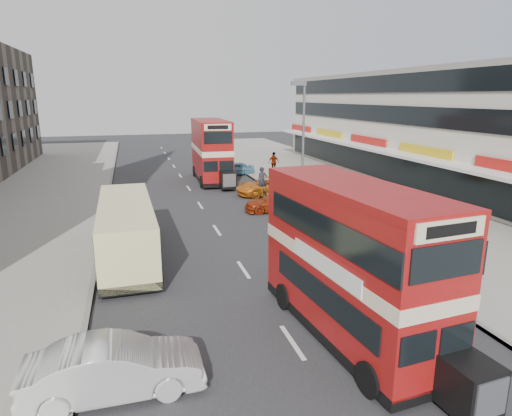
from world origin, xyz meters
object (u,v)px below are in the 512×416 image
object	(u,v)px
car_right_a	(277,202)
pedestrian_near	(335,196)
bus_main	(352,262)
coach	(127,228)
bus_second	(211,150)
pedestrian_far	(274,162)
car_left_front	(114,368)
car_right_c	(235,169)
street_lamp	(302,135)
car_right_b	(268,186)
cyclist	(262,187)

from	to	relation	value
car_right_a	pedestrian_near	distance (m)	3.67
bus_main	coach	xyz separation A→B (m)	(-6.55, 8.98, -1.01)
bus_second	coach	distance (m)	19.17
bus_main	pedestrian_far	size ratio (longest dim) A/B	4.29
coach	car_left_front	xyz separation A→B (m)	(-0.33, -9.94, -0.71)
car_left_front	car_right_c	bearing A→B (deg)	-19.04
bus_main	car_right_c	size ratio (longest dim) A/B	2.41
bus_second	coach	xyz separation A→B (m)	(-7.13, -17.76, -1.26)
street_lamp	car_right_b	bearing A→B (deg)	105.07
street_lamp	bus_main	distance (m)	16.91
cyclist	bus_second	bearing A→B (deg)	101.21
bus_second	pedestrian_near	bearing A→B (deg)	114.45
bus_main	car_right_b	world-z (taller)	bus_main
bus_main	car_left_front	size ratio (longest dim) A/B	1.94
bus_second	pedestrian_far	distance (m)	6.67
street_lamp	car_right_a	distance (m)	4.70
bus_main	pedestrian_far	world-z (taller)	bus_main
coach	car_right_b	bearing A→B (deg)	46.18
coach	bus_main	bearing A→B (deg)	-54.98
cyclist	pedestrian_far	bearing A→B (deg)	61.99
street_lamp	cyclist	world-z (taller)	street_lamp
car_left_front	pedestrian_near	size ratio (longest dim) A/B	2.18
car_right_c	cyclist	world-z (taller)	cyclist
bus_main	car_left_front	xyz separation A→B (m)	(-6.89, -0.96, -1.72)
coach	cyclist	size ratio (longest dim) A/B	4.00
street_lamp	car_left_front	xyz separation A→B (m)	(-11.59, -17.03, -4.07)
pedestrian_near	pedestrian_far	bearing A→B (deg)	-126.53
street_lamp	car_right_c	size ratio (longest dim) A/B	2.31
car_left_front	car_right_b	distance (m)	23.47
coach	pedestrian_near	world-z (taller)	coach
bus_second	car_right_a	world-z (taller)	bus_second
car_right_c	pedestrian_far	distance (m)	3.67
street_lamp	bus_second	size ratio (longest dim) A/B	0.87
car_left_front	pedestrian_far	world-z (taller)	pedestrian_far
car_left_front	cyclist	distance (m)	22.24
bus_second	pedestrian_far	size ratio (longest dim) A/B	4.73
car_right_a	car_right_c	bearing A→B (deg)	-177.43
pedestrian_near	cyclist	distance (m)	6.28
car_right_a	cyclist	world-z (taller)	cyclist
street_lamp	car_right_c	distance (m)	13.65
bus_main	bus_second	world-z (taller)	bus_second
bus_second	cyclist	xyz separation A→B (m)	(2.30, -7.71, -1.86)
cyclist	pedestrian_near	bearing A→B (deg)	-65.56
bus_second	cyclist	bearing A→B (deg)	108.66
coach	car_right_c	bearing A→B (deg)	62.85
pedestrian_far	cyclist	size ratio (longest dim) A/B	0.86
car_left_front	pedestrian_near	world-z (taller)	pedestrian_near
car_right_a	car_right_c	distance (m)	13.83
car_right_b	cyclist	bearing A→B (deg)	-42.81
bus_main	coach	world-z (taller)	bus_main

